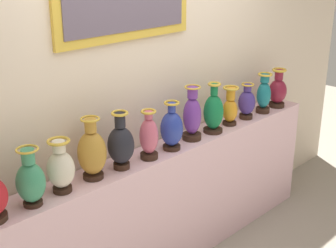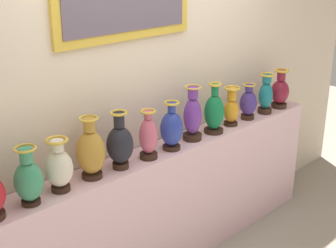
{
  "view_description": "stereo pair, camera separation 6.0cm",
  "coord_description": "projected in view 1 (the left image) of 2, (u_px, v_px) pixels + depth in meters",
  "views": [
    {
      "loc": [
        -2.34,
        -2.31,
        2.41
      ],
      "look_at": [
        0.0,
        0.0,
        1.18
      ],
      "focal_mm": 51.48,
      "sensor_mm": 36.0,
      "label": 1
    },
    {
      "loc": [
        -2.3,
        -2.35,
        2.41
      ],
      "look_at": [
        0.0,
        0.0,
        1.18
      ],
      "focal_mm": 51.48,
      "sensor_mm": 36.0,
      "label": 2
    }
  ],
  "objects": [
    {
      "name": "vase_violet",
      "position": [
        192.0,
        116.0,
        3.66
      ],
      "size": [
        0.15,
        0.15,
        0.42
      ],
      "color": "#382319",
      "rests_on": "display_shelf"
    },
    {
      "name": "vase_ivory",
      "position": [
        61.0,
        168.0,
        2.88
      ],
      "size": [
        0.17,
        0.17,
        0.34
      ],
      "color": "#382319",
      "rests_on": "display_shelf"
    },
    {
      "name": "vase_emerald",
      "position": [
        213.0,
        112.0,
        3.8
      ],
      "size": [
        0.16,
        0.16,
        0.41
      ],
      "color": "#382319",
      "rests_on": "display_shelf"
    },
    {
      "name": "vase_burgundy",
      "position": [
        278.0,
        90.0,
        4.41
      ],
      "size": [
        0.16,
        0.16,
        0.36
      ],
      "color": "#382319",
      "rests_on": "display_shelf"
    },
    {
      "name": "back_wall",
      "position": [
        147.0,
        80.0,
        3.54
      ],
      "size": [
        5.52,
        0.14,
        2.92
      ],
      "color": "beige",
      "rests_on": "ground_plane"
    },
    {
      "name": "vase_teal",
      "position": [
        264.0,
        94.0,
        4.26
      ],
      "size": [
        0.13,
        0.13,
        0.36
      ],
      "color": "#382319",
      "rests_on": "display_shelf"
    },
    {
      "name": "display_shelf",
      "position": [
        168.0,
        206.0,
        3.75
      ],
      "size": [
        3.23,
        0.3,
        1.0
      ],
      "primitive_type": "cube",
      "color": "beige",
      "rests_on": "ground_plane"
    },
    {
      "name": "vase_cobalt",
      "position": [
        172.0,
        129.0,
        3.48
      ],
      "size": [
        0.17,
        0.17,
        0.37
      ],
      "color": "#382319",
      "rests_on": "display_shelf"
    },
    {
      "name": "vase_rose",
      "position": [
        149.0,
        137.0,
        3.33
      ],
      "size": [
        0.13,
        0.13,
        0.36
      ],
      "color": "#382319",
      "rests_on": "display_shelf"
    },
    {
      "name": "vase_jade",
      "position": [
        31.0,
        181.0,
        2.72
      ],
      "size": [
        0.17,
        0.17,
        0.36
      ],
      "color": "#382319",
      "rests_on": "display_shelf"
    },
    {
      "name": "vase_indigo",
      "position": [
        247.0,
        103.0,
        4.12
      ],
      "size": [
        0.15,
        0.15,
        0.31
      ],
      "color": "#382319",
      "rests_on": "display_shelf"
    },
    {
      "name": "vase_ochre",
      "position": [
        92.0,
        152.0,
        3.04
      ],
      "size": [
        0.19,
        0.19,
        0.41
      ],
      "color": "#382319",
      "rests_on": "display_shelf"
    },
    {
      "name": "vase_amber",
      "position": [
        230.0,
        108.0,
        3.97
      ],
      "size": [
        0.14,
        0.14,
        0.33
      ],
      "color": "#382319",
      "rests_on": "display_shelf"
    },
    {
      "name": "vase_onyx",
      "position": [
        121.0,
        144.0,
        3.17
      ],
      "size": [
        0.18,
        0.18,
        0.4
      ],
      "color": "#382319",
      "rests_on": "display_shelf"
    }
  ]
}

